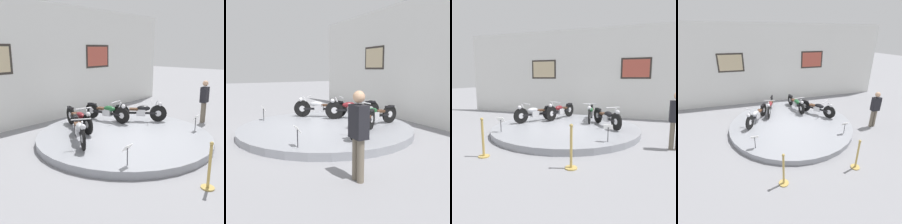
% 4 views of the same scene
% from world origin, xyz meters
% --- Properties ---
extents(ground_plane, '(60.00, 60.00, 0.00)m').
position_xyz_m(ground_plane, '(0.00, 0.00, 0.00)').
color(ground_plane, gray).
extents(display_platform, '(5.41, 5.41, 0.21)m').
position_xyz_m(display_platform, '(0.00, 0.00, 0.10)').
color(display_platform, gray).
rests_on(display_platform, ground_plane).
extents(back_wall, '(14.00, 0.22, 4.47)m').
position_xyz_m(back_wall, '(0.00, 3.64, 2.24)').
color(back_wall, silver).
rests_on(back_wall, ground_plane).
extents(motorcycle_silver, '(1.11, 1.69, 0.79)m').
position_xyz_m(motorcycle_silver, '(-1.48, 0.42, 0.58)').
color(motorcycle_silver, black).
rests_on(motorcycle_silver, display_platform).
extents(motorcycle_maroon, '(0.70, 1.92, 0.80)m').
position_xyz_m(motorcycle_maroon, '(-0.68, 1.35, 0.59)').
color(motorcycle_maroon, black).
rests_on(motorcycle_maroon, display_platform).
extents(motorcycle_green, '(0.54, 1.95, 0.78)m').
position_xyz_m(motorcycle_green, '(0.68, 1.34, 0.58)').
color(motorcycle_green, black).
rests_on(motorcycle_green, display_platform).
extents(motorcycle_black, '(1.23, 1.59, 0.78)m').
position_xyz_m(motorcycle_black, '(1.48, 0.42, 0.58)').
color(motorcycle_black, black).
rests_on(motorcycle_black, display_platform).
extents(info_placard_front_left, '(0.26, 0.11, 0.51)m').
position_xyz_m(info_placard_front_left, '(-1.77, -1.56, 0.57)').
color(info_placard_front_left, '#333338').
rests_on(info_placard_front_left, display_platform).
extents(info_placard_front_centre, '(0.26, 0.11, 0.51)m').
position_xyz_m(info_placard_front_centre, '(1.77, -1.56, 0.57)').
color(info_placard_front_centre, '#333338').
rests_on(info_placard_front_centre, display_platform).
extents(visitor_standing, '(0.36, 0.22, 1.63)m').
position_xyz_m(visitor_standing, '(3.56, -1.05, 0.92)').
color(visitor_standing, '#6B6051').
rests_on(visitor_standing, ground_plane).
extents(stanchion_post_left_of_entry, '(0.28, 0.28, 1.02)m').
position_xyz_m(stanchion_post_left_of_entry, '(-1.17, -3.21, 0.34)').
color(stanchion_post_left_of_entry, tan).
rests_on(stanchion_post_left_of_entry, ground_plane).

